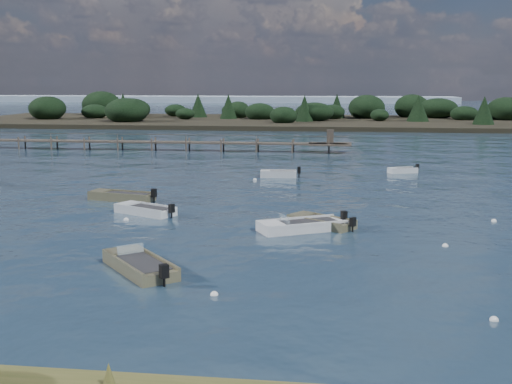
# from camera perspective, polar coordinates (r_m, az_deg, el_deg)

# --- Properties ---
(ground) EXTENTS (400.00, 400.00, 0.00)m
(ground) POSITION_cam_1_polar(r_m,az_deg,el_deg) (88.52, 4.11, 4.39)
(ground) COLOR #182838
(ground) RESTS_ON ground
(dinghy_near_olive) EXTENTS (4.39, 4.76, 1.25)m
(dinghy_near_olive) POSITION_cam_1_polar(r_m,az_deg,el_deg) (29.15, -10.31, -6.60)
(dinghy_near_olive) COLOR #676245
(dinghy_near_olive) RESTS_ON ground
(dinghy_mid_white_a) EXTENTS (5.19, 3.91, 1.23)m
(dinghy_mid_white_a) POSITION_cam_1_polar(r_m,az_deg,el_deg) (36.38, 4.06, -3.18)
(dinghy_mid_white_a) COLOR silver
(dinghy_mid_white_a) RESTS_ON ground
(dinghy_extra_a) EXTENTS (5.13, 2.45, 1.22)m
(dinghy_extra_a) POSITION_cam_1_polar(r_m,az_deg,el_deg) (46.45, -11.85, -0.51)
(dinghy_extra_a) COLOR #676245
(dinghy_extra_a) RESTS_ON ground
(dinghy_mid_grey) EXTENTS (4.35, 3.22, 1.11)m
(dinghy_mid_grey) POSITION_cam_1_polar(r_m,az_deg,el_deg) (41.38, -9.82, -1.72)
(dinghy_mid_grey) COLOR #B9BFC1
(dinghy_mid_grey) RESTS_ON ground
(dinghy_extra_b) EXTENTS (4.15, 3.59, 1.07)m
(dinghy_extra_b) POSITION_cam_1_polar(r_m,az_deg,el_deg) (37.56, 5.82, -2.81)
(dinghy_extra_b) COLOR #676245
(dinghy_extra_b) RESTS_ON ground
(tender_far_white) EXTENTS (3.56, 1.46, 1.21)m
(tender_far_white) POSITION_cam_1_polar(r_m,az_deg,el_deg) (56.38, 2.02, 1.49)
(tender_far_white) COLOR silver
(tender_far_white) RESTS_ON ground
(tender_far_grey_b) EXTENTS (2.97, 1.99, 1.01)m
(tender_far_grey_b) POSITION_cam_1_polar(r_m,az_deg,el_deg) (60.56, 12.90, 1.80)
(tender_far_grey_b) COLOR #B9BFC1
(tender_far_grey_b) RESTS_ON ground
(buoy_a) EXTENTS (0.32, 0.32, 0.32)m
(buoy_a) POSITION_cam_1_polar(r_m,az_deg,el_deg) (25.67, -3.73, -9.12)
(buoy_a) COLOR white
(buoy_a) RESTS_ON ground
(buoy_b) EXTENTS (0.32, 0.32, 0.32)m
(buoy_b) POSITION_cam_1_polar(r_m,az_deg,el_deg) (34.26, 16.47, -4.66)
(buoy_b) COLOR white
(buoy_b) RESTS_ON ground
(buoy_c) EXTENTS (0.32, 0.32, 0.32)m
(buoy_c) POSITION_cam_1_polar(r_m,az_deg,el_deg) (39.75, -11.47, -2.47)
(buoy_c) COLOR white
(buoy_c) RESTS_ON ground
(buoy_d) EXTENTS (0.32, 0.32, 0.32)m
(buoy_d) POSITION_cam_1_polar(r_m,az_deg,el_deg) (41.20, 20.39, -2.46)
(buoy_d) COLOR white
(buoy_d) RESTS_ON ground
(buoy_e) EXTENTS (0.32, 0.32, 0.32)m
(buoy_e) POSITION_cam_1_polar(r_m,az_deg,el_deg) (54.81, -0.10, 1.08)
(buoy_e) COLOR white
(buoy_e) RESTS_ON ground
(buoy_extra_a) EXTENTS (0.32, 0.32, 0.32)m
(buoy_extra_a) POSITION_cam_1_polar(r_m,az_deg,el_deg) (24.53, 20.40, -10.65)
(buoy_extra_a) COLOR white
(buoy_extra_a) RESTS_ON ground
(jetty) EXTENTS (64.50, 3.20, 3.40)m
(jetty) POSITION_cam_1_polar(r_m,az_deg,el_deg) (80.88, -12.01, 4.39)
(jetty) COLOR #4A4036
(jetty) RESTS_ON ground
(far_headland) EXTENTS (190.00, 40.00, 5.80)m
(far_headland) POSITION_cam_1_polar(r_m,az_deg,el_deg) (129.70, 16.34, 6.61)
(far_headland) COLOR black
(far_headland) RESTS_ON ground
(distant_haze) EXTENTS (280.00, 20.00, 2.40)m
(distant_haze) POSITION_cam_1_polar(r_m,az_deg,el_deg) (275.05, -12.97, 7.83)
(distant_haze) COLOR #94A4B7
(distant_haze) RESTS_ON ground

